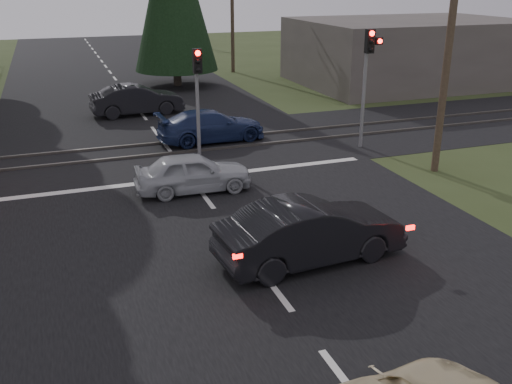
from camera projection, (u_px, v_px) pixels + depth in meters
name	position (u px, v px, depth m)	size (l,w,h in m)	color
ground	(278.00, 293.00, 12.63)	(120.00, 120.00, 0.00)	#303B1B
road	(179.00, 163.00, 21.42)	(14.00, 100.00, 0.01)	black
rail_corridor	(168.00, 149.00, 23.18)	(120.00, 8.00, 0.01)	black
stop_line	(190.00, 178.00, 19.84)	(13.00, 0.35, 0.00)	silver
rail_near	(172.00, 153.00, 22.46)	(120.00, 0.12, 0.10)	#59544C
rail_far	(164.00, 143.00, 23.87)	(120.00, 0.12, 0.10)	#59544C
traffic_signal_right	(368.00, 66.00, 22.18)	(0.68, 0.48, 4.70)	slate
traffic_signal_center	(198.00, 84.00, 21.34)	(0.32, 0.48, 4.10)	slate
utility_pole_near	(450.00, 36.00, 18.92)	(1.80, 0.26, 9.00)	#4C3D2D
utility_pole_mid	(232.00, 4.00, 40.03)	(1.80, 0.26, 9.00)	#4C3D2D
building_right	(409.00, 51.00, 36.97)	(14.00, 10.00, 4.00)	#59514C
dark_hatchback	(310.00, 232.00, 13.83)	(1.63, 4.67, 1.54)	black
silver_car	(193.00, 173.00, 18.41)	(1.50, 3.74, 1.27)	#A4A8AC
blue_sedan	(211.00, 126.00, 24.05)	(1.86, 4.57, 1.33)	navy
dark_car_far	(137.00, 100.00, 28.65)	(1.59, 4.56, 1.50)	black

